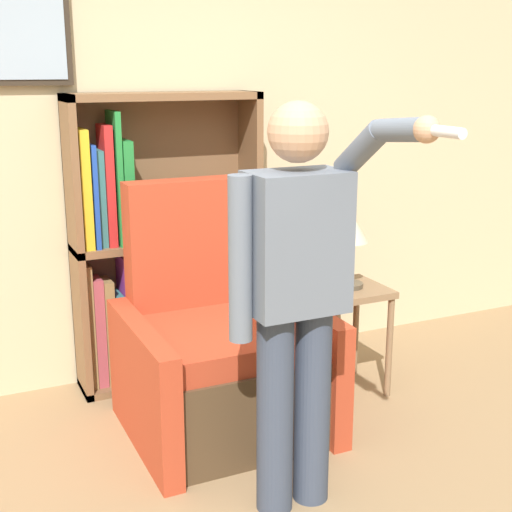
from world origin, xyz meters
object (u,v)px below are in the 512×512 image
Objects in this scene: person_standing at (297,289)px; side_table at (348,308)px; armchair at (219,355)px; bookcase at (144,246)px; table_lamp at (350,234)px.

person_standing is 2.73× the size of side_table.
person_standing is (0.01, -0.79, 0.57)m from armchair.
bookcase is 1.34× the size of armchair.
bookcase is at bearing 97.49° from person_standing.
armchair is 0.97m from table_lamp.
bookcase is 1.15m from table_lamp.
table_lamp is (0.79, 0.86, -0.04)m from person_standing.
bookcase reaches higher than armchair.
table_lamp is at bearing -31.46° from bookcase.
armchair reaches higher than table_lamp.
person_standing is at bearing -82.51° from bookcase.
armchair is 2.92× the size of table_lamp.
table_lamp is at bearing 5.20° from armchair.
bookcase is at bearing 148.54° from side_table.
table_lamp is (0.98, -0.60, 0.10)m from bookcase.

